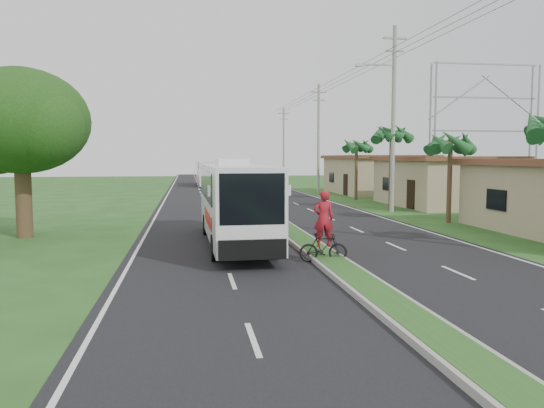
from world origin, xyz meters
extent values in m
plane|color=#25471A|center=(0.00, 0.00, 0.00)|extent=(180.00, 180.00, 0.00)
cube|color=black|center=(0.00, 20.00, 0.01)|extent=(14.00, 160.00, 0.02)
cube|color=gray|center=(0.00, 20.00, 0.10)|extent=(1.20, 160.00, 0.17)
cube|color=#25471A|center=(0.00, 20.00, 0.18)|extent=(0.95, 160.00, 0.02)
cube|color=silver|center=(-6.70, 20.00, 0.00)|extent=(0.12, 160.00, 0.01)
cube|color=silver|center=(6.70, 20.00, 0.00)|extent=(0.12, 160.00, 0.01)
cube|color=tan|center=(14.00, 22.00, 1.68)|extent=(7.00, 10.00, 3.35)
cube|color=#4C331A|center=(14.00, 22.00, 3.51)|extent=(7.60, 10.60, 0.32)
cube|color=tan|center=(14.00, 36.00, 1.75)|extent=(8.00, 11.00, 3.50)
cube|color=#4C331A|center=(14.00, 36.00, 3.66)|extent=(8.60, 11.60, 0.32)
cylinder|color=#473321|center=(9.40, 12.00, 2.30)|extent=(0.26, 0.26, 4.60)
cylinder|color=#473321|center=(8.80, 19.00, 2.70)|extent=(0.26, 0.26, 5.40)
cylinder|color=#473321|center=(9.30, 28.00, 2.40)|extent=(0.26, 0.26, 4.80)
cylinder|color=#473321|center=(-12.00, 10.00, 2.00)|extent=(0.70, 0.70, 4.00)
ellipsoid|color=#183C10|center=(-12.00, 10.00, 5.20)|extent=(6.00, 6.00, 4.68)
sphere|color=#183C10|center=(-10.80, 9.00, 4.90)|extent=(3.40, 3.40, 3.40)
cylinder|color=gray|center=(8.50, 18.00, 6.00)|extent=(0.28, 0.28, 12.00)
cube|color=gray|center=(8.50, 18.00, 11.20)|extent=(1.60, 0.12, 0.12)
cube|color=gray|center=(8.50, 18.00, 10.40)|extent=(1.20, 0.10, 0.10)
cube|color=gray|center=(7.30, 18.00, 9.50)|extent=(2.40, 0.10, 0.10)
cylinder|color=gray|center=(8.50, 38.00, 5.50)|extent=(0.28, 0.28, 11.00)
cube|color=gray|center=(8.50, 38.00, 10.20)|extent=(1.60, 0.12, 0.12)
cube|color=gray|center=(8.50, 38.00, 9.40)|extent=(1.20, 0.10, 0.10)
cylinder|color=gray|center=(8.50, 58.00, 5.25)|extent=(0.28, 0.28, 10.50)
cube|color=gray|center=(8.50, 58.00, 9.70)|extent=(1.60, 0.12, 0.12)
cube|color=gray|center=(8.50, 58.00, 8.90)|extent=(1.20, 0.10, 0.10)
cylinder|color=gray|center=(17.00, 29.50, 6.00)|extent=(0.18, 0.18, 12.00)
cylinder|color=gray|center=(27.00, 29.50, 6.00)|extent=(0.18, 0.18, 12.00)
cylinder|color=gray|center=(17.00, 30.50, 6.00)|extent=(0.18, 0.18, 12.00)
cylinder|color=gray|center=(27.00, 30.50, 6.00)|extent=(0.18, 0.18, 12.00)
cube|color=gray|center=(22.00, 30.00, 6.00)|extent=(10.00, 0.14, 0.14)
cube|color=gray|center=(22.00, 30.00, 9.00)|extent=(10.00, 0.14, 0.14)
cube|color=gray|center=(22.00, 30.00, 12.00)|extent=(10.00, 0.14, 0.14)
cube|color=white|center=(-2.85, 6.56, 1.84)|extent=(2.43, 10.93, 2.86)
cube|color=black|center=(-2.86, 7.11, 2.47)|extent=(2.45, 8.75, 1.14)
cube|color=black|center=(-2.77, 1.18, 2.30)|extent=(2.05, 0.17, 1.60)
cube|color=red|center=(-2.83, 5.47, 1.27)|extent=(2.39, 4.76, 0.50)
cube|color=orange|center=(-2.85, 6.84, 1.04)|extent=(2.36, 2.76, 0.23)
cube|color=white|center=(-2.86, 7.65, 3.40)|extent=(1.30, 2.20, 0.25)
cylinder|color=black|center=(-3.82, 3.10, 0.47)|extent=(0.30, 0.95, 0.94)
cylinder|color=black|center=(-1.77, 3.13, 0.47)|extent=(0.30, 0.95, 0.94)
cylinder|color=black|center=(-3.92, 9.45, 0.47)|extent=(0.30, 0.95, 0.94)
cylinder|color=black|center=(-1.86, 9.48, 0.47)|extent=(0.30, 0.95, 0.94)
cube|color=silver|center=(-2.33, 53.29, 1.64)|extent=(2.54, 10.83, 3.00)
cube|color=black|center=(-2.34, 53.76, 2.54)|extent=(2.54, 8.02, 1.02)
cube|color=#FA5B19|center=(-2.31, 52.35, 1.07)|extent=(2.49, 5.20, 0.33)
cylinder|color=black|center=(-3.28, 48.81, 0.45)|extent=(0.30, 0.91, 0.90)
cylinder|color=black|center=(-1.22, 48.85, 0.45)|extent=(0.30, 0.91, 0.90)
cylinder|color=black|center=(-3.43, 57.26, 0.45)|extent=(0.30, 0.91, 0.90)
cylinder|color=black|center=(-1.37, 57.29, 0.45)|extent=(0.30, 0.91, 0.90)
imported|color=black|center=(-0.19, 2.31, 0.50)|extent=(1.68, 0.57, 0.99)
imported|color=maroon|center=(-0.19, 2.31, 1.51)|extent=(0.73, 0.50, 1.93)
camera|label=1|loc=(-4.71, -15.06, 3.57)|focal=35.00mm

